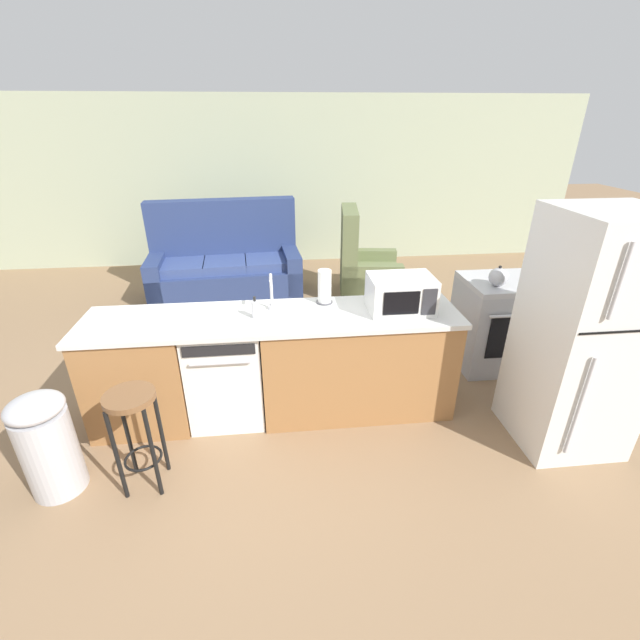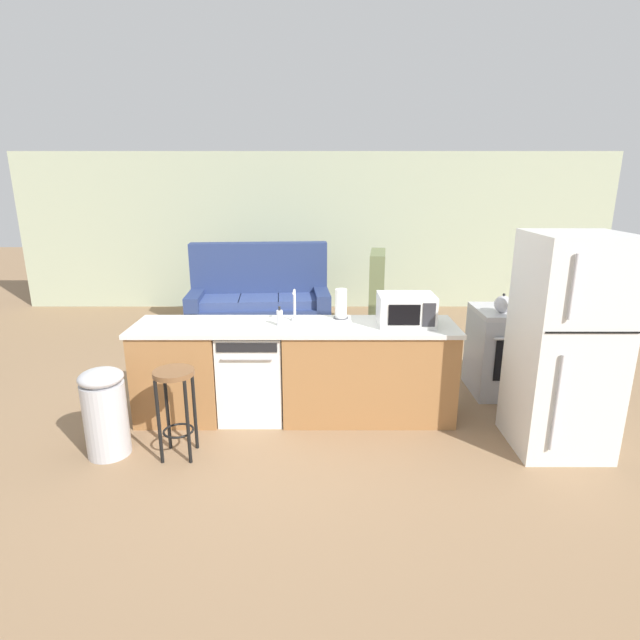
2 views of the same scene
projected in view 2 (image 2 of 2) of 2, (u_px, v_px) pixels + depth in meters
ground_plane at (278, 415)px, 4.77m from camera, size 24.00×24.00×0.00m
wall_back at (313, 232)px, 8.45m from camera, size 10.00×0.06×2.60m
kitchen_counter at (303, 374)px, 4.65m from camera, size 2.94×0.66×0.90m
dishwasher at (251, 374)px, 4.65m from camera, size 0.58×0.61×0.84m
stove_range at (507, 351)px, 5.18m from camera, size 0.76×0.68×0.90m
refrigerator at (563, 345)px, 4.00m from camera, size 0.72×0.73×1.78m
microwave at (404, 310)px, 4.49m from camera, size 0.50×0.37×0.28m
sink_faucet at (292, 307)px, 4.60m from camera, size 0.07×0.18×0.30m
paper_towel_roll at (339, 304)px, 4.69m from camera, size 0.14×0.14×0.28m
soap_bottle at (278, 318)px, 4.48m from camera, size 0.06×0.06×0.18m
kettle at (501, 304)px, 4.91m from camera, size 0.21×0.17×0.19m
bar_stool at (173, 395)px, 3.93m from camera, size 0.32×0.32×0.74m
trash_bin at (103, 412)px, 3.99m from camera, size 0.35×0.35×0.74m
couch at (258, 304)px, 7.32m from camera, size 2.06×1.05×1.27m
armchair at (388, 312)px, 7.09m from camera, size 0.90×0.95×1.20m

